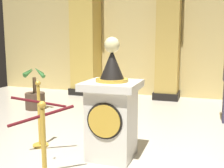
{
  "coord_description": "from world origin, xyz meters",
  "views": [
    {
      "loc": [
        0.95,
        -3.23,
        1.63
      ],
      "look_at": [
        -0.22,
        0.25,
        1.05
      ],
      "focal_mm": 43.45,
      "sensor_mm": 36.0,
      "label": 1
    }
  ],
  "objects_px": {
    "pedestal_clock": "(112,112)",
    "potted_palm_left": "(35,97)",
    "stanchion_far": "(45,165)",
    "stanchion_near": "(40,124)"
  },
  "relations": [
    {
      "from": "stanchion_near",
      "to": "potted_palm_left",
      "type": "distance_m",
      "value": 2.51
    },
    {
      "from": "stanchion_near",
      "to": "stanchion_far",
      "type": "relative_size",
      "value": 1.0
    },
    {
      "from": "stanchion_far",
      "to": "pedestal_clock",
      "type": "bearing_deg",
      "value": 74.08
    },
    {
      "from": "potted_palm_left",
      "to": "stanchion_far",
      "type": "bearing_deg",
      "value": -54.31
    },
    {
      "from": "pedestal_clock",
      "to": "potted_palm_left",
      "type": "xyz_separation_m",
      "value": [
        -2.67,
        2.06,
        -0.36
      ]
    },
    {
      "from": "pedestal_clock",
      "to": "stanchion_far",
      "type": "xyz_separation_m",
      "value": [
        -0.34,
        -1.19,
        -0.3
      ]
    },
    {
      "from": "stanchion_far",
      "to": "potted_palm_left",
      "type": "relative_size",
      "value": 0.99
    },
    {
      "from": "stanchion_near",
      "to": "potted_palm_left",
      "type": "relative_size",
      "value": 0.99
    },
    {
      "from": "stanchion_near",
      "to": "potted_palm_left",
      "type": "bearing_deg",
      "value": 125.97
    },
    {
      "from": "stanchion_near",
      "to": "stanchion_far",
      "type": "bearing_deg",
      "value": -54.77
    }
  ]
}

